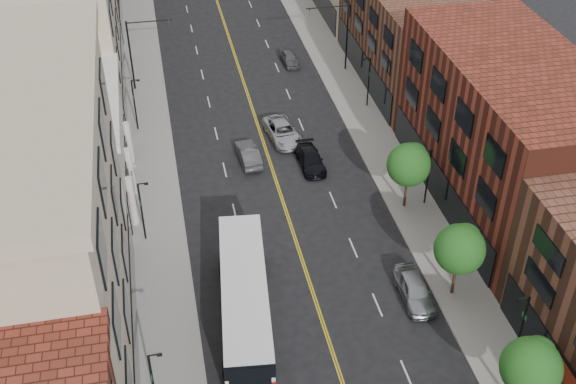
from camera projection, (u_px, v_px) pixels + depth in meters
sidewalk_left at (152, 158)px, 62.89m from camera, size 4.00×110.00×0.15m
sidewalk_right at (372, 134)px, 66.12m from camera, size 4.00×110.00×0.15m
bldg_l_tanoffice at (24, 256)px, 39.12m from camera, size 10.00×22.00×18.00m
bldg_l_white at (58, 154)px, 56.28m from camera, size 10.00×14.00×8.00m
bldg_l_far_a at (58, 10)px, 66.72m from camera, size 10.00×20.00×18.00m
bldg_r_mid at (507, 132)px, 55.05m from camera, size 10.00×22.00×12.00m
bldg_r_far_a at (413, 33)px, 72.21m from camera, size 10.00×20.00×10.00m
tree_r_1 at (532, 365)px, 39.22m from camera, size 3.40×3.40×5.59m
tree_r_2 at (461, 247)px, 47.11m from camera, size 3.40×3.40×5.59m
tree_r_3 at (410, 163)px, 54.99m from camera, size 3.40×3.40×5.59m
lamp_l_1 at (154, 382)px, 39.73m from camera, size 0.81×0.55×5.05m
lamp_l_2 at (142, 208)px, 52.35m from camera, size 0.81×0.55×5.05m
lamp_l_3 at (135, 102)px, 64.96m from camera, size 0.81×0.55×5.05m
lamp_r_1 at (522, 323)px, 43.26m from camera, size 0.81×0.55×5.05m
lamp_r_2 at (428, 174)px, 55.88m from camera, size 0.81×0.55×5.05m
lamp_r_3 at (368, 79)px, 68.49m from camera, size 0.81×0.55×5.05m
signal_mast_left at (137, 47)px, 70.39m from camera, size 4.49×0.18×7.20m
signal_mast_right at (340, 29)px, 73.70m from camera, size 4.49×0.18×7.20m
city_bus at (245, 297)px, 46.42m from camera, size 4.31×13.60×3.44m
car_parked_far at (415, 290)px, 48.66m from camera, size 2.00×4.81×1.63m
car_lane_behind at (248, 154)px, 62.18m from camera, size 1.92×4.62×1.49m
car_lane_a at (311, 160)px, 61.56m from camera, size 2.01×4.76×1.37m
car_lane_b at (283, 132)px, 65.06m from camera, size 3.25×5.83×1.54m
car_lane_c at (290, 58)px, 77.36m from camera, size 1.78×3.98×1.33m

